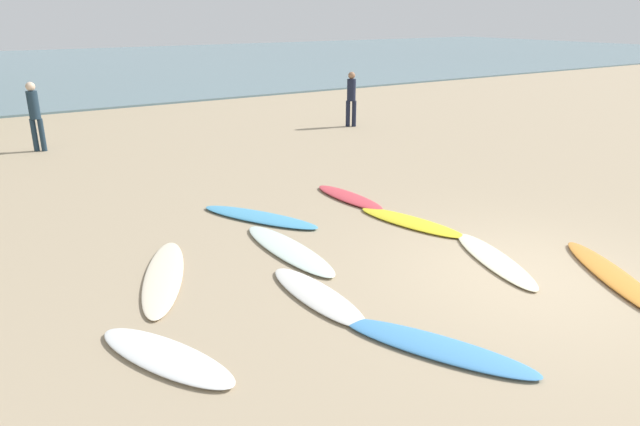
% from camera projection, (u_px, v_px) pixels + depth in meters
% --- Properties ---
extents(ground_plane, '(120.00, 120.00, 0.00)m').
position_uv_depth(ground_plane, '(528.00, 277.00, 8.12)').
color(ground_plane, tan).
extents(ocean_water, '(120.00, 40.00, 0.08)m').
position_uv_depth(ocean_water, '(58.00, 67.00, 38.64)').
color(ocean_water, slate).
rests_on(ocean_water, ground_plane).
extents(surfboard_0, '(1.47, 2.52, 0.07)m').
position_uv_depth(surfboard_0, '(164.00, 276.00, 8.07)').
color(surfboard_0, '#F9E8CA').
rests_on(surfboard_0, ground_plane).
extents(surfboard_1, '(1.48, 2.27, 0.08)m').
position_uv_depth(surfboard_1, '(436.00, 347.00, 6.36)').
color(surfboard_1, '#478FD2').
rests_on(surfboard_1, ground_plane).
extents(surfboard_2, '(1.65, 2.47, 0.09)m').
position_uv_depth(surfboard_2, '(614.00, 277.00, 8.04)').
color(surfboard_2, orange).
rests_on(surfboard_2, ground_plane).
extents(surfboard_3, '(0.60, 1.99, 0.09)m').
position_uv_depth(surfboard_3, '(349.00, 197.00, 11.47)').
color(surfboard_3, '#E1424E').
rests_on(surfboard_3, ground_plane).
extents(surfboard_4, '(0.62, 2.45, 0.08)m').
position_uv_depth(surfboard_4, '(288.00, 249.00, 8.97)').
color(surfboard_4, white).
rests_on(surfboard_4, ground_plane).
extents(surfboard_5, '(1.04, 2.24, 0.07)m').
position_uv_depth(surfboard_5, '(410.00, 222.00, 10.15)').
color(surfboard_5, yellow).
rests_on(surfboard_5, ground_plane).
extents(surfboard_6, '(1.30, 2.00, 0.08)m').
position_uv_depth(surfboard_6, '(165.00, 356.00, 6.18)').
color(surfboard_6, white).
rests_on(surfboard_6, ground_plane).
extents(surfboard_7, '(0.59, 2.00, 0.08)m').
position_uv_depth(surfboard_7, '(317.00, 295.00, 7.52)').
color(surfboard_7, silver).
rests_on(surfboard_7, ground_plane).
extents(surfboard_8, '(1.18, 2.21, 0.06)m').
position_uv_depth(surfboard_8, '(494.00, 259.00, 8.62)').
color(surfboard_8, '#EEE6C1').
rests_on(surfboard_8, ground_plane).
extents(surfboard_9, '(1.65, 2.40, 0.08)m').
position_uv_depth(surfboard_9, '(259.00, 217.00, 10.38)').
color(surfboard_9, '#4CA2D5').
rests_on(surfboard_9, ground_plane).
extents(beachgoer_near, '(0.38, 0.38, 1.84)m').
position_uv_depth(beachgoer_near, '(35.00, 113.00, 15.12)').
color(beachgoer_near, '#1E3342').
rests_on(beachgoer_near, ground_plane).
extents(beachgoer_mid, '(0.39, 0.39, 1.75)m').
position_uv_depth(beachgoer_mid, '(351.00, 96.00, 18.46)').
color(beachgoer_mid, '#191E33').
rests_on(beachgoer_mid, ground_plane).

